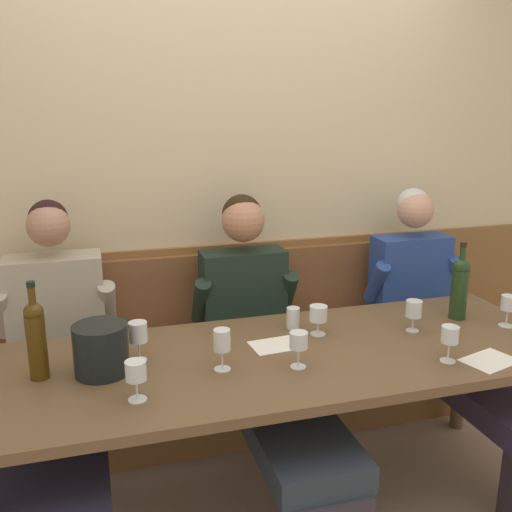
{
  "coord_description": "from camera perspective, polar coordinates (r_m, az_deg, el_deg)",
  "views": [
    {
      "loc": [
        -0.73,
        -1.88,
        1.71
      ],
      "look_at": [
        -0.05,
        0.45,
        1.06
      ],
      "focal_mm": 40.35,
      "sensor_mm": 36.0,
      "label": 1
    }
  ],
  "objects": [
    {
      "name": "person_center_right_seat",
      "position": [
        3.06,
        18.43,
        -7.17
      ],
      "size": [
        0.52,
        1.27,
        1.27
      ],
      "color": "#2E242F",
      "rests_on": "ground"
    },
    {
      "name": "wine_glass_center_rear",
      "position": [
        2.62,
        15.38,
        -5.14
      ],
      "size": [
        0.07,
        0.07,
        0.14
      ],
      "color": "silver",
      "rests_on": "dining_table"
    },
    {
      "name": "water_tumbler_right",
      "position": [
        2.59,
        3.7,
        -6.14
      ],
      "size": [
        0.06,
        0.06,
        0.09
      ],
      "primitive_type": "cylinder",
      "color": "silver",
      "rests_on": "dining_table"
    },
    {
      "name": "ice_bucket",
      "position": [
        2.23,
        -15.12,
        -8.91
      ],
      "size": [
        0.2,
        0.2,
        0.19
      ],
      "primitive_type": "cylinder",
      "color": "black",
      "rests_on": "dining_table"
    },
    {
      "name": "wine_glass_mid_right",
      "position": [
        2.51,
        6.2,
        -5.77
      ],
      "size": [
        0.08,
        0.08,
        0.13
      ],
      "color": "silver",
      "rests_on": "dining_table"
    },
    {
      "name": "room_wall_back",
      "position": [
        3.07,
        -2.56,
        9.14
      ],
      "size": [
        6.8,
        0.08,
        2.8
      ],
      "primitive_type": "cube",
      "color": "beige",
      "rests_on": "ground"
    },
    {
      "name": "dining_table",
      "position": [
        2.39,
        3.24,
        -11.15
      ],
      "size": [
        2.35,
        0.85,
        0.73
      ],
      "color": "brown",
      "rests_on": "ground"
    },
    {
      "name": "wine_glass_mid_left",
      "position": [
        2.29,
        -11.61,
        -7.48
      ],
      "size": [
        0.07,
        0.07,
        0.16
      ],
      "color": "silver",
      "rests_on": "dining_table"
    },
    {
      "name": "person_left_seat",
      "position": [
        2.66,
        0.85,
        -9.39
      ],
      "size": [
        0.53,
        1.28,
        1.28
      ],
      "color": "#352F3B",
      "rests_on": "ground"
    },
    {
      "name": "person_center_left_seat",
      "position": [
        2.58,
        -19.16,
        -11.23
      ],
      "size": [
        0.54,
        1.27,
        1.29
      ],
      "color": "#273033",
      "rests_on": "ground"
    },
    {
      "name": "wall_bench",
      "position": [
        3.14,
        -1.14,
        -12.09
      ],
      "size": [
        2.65,
        0.42,
        0.94
      ],
      "color": "brown",
      "rests_on": "ground"
    },
    {
      "name": "wine_glass_center_front",
      "position": [
        2.36,
        18.66,
        -7.58
      ],
      "size": [
        0.07,
        0.07,
        0.15
      ],
      "color": "silver",
      "rests_on": "dining_table"
    },
    {
      "name": "wine_glass_right_end",
      "position": [
        2.17,
        -3.4,
        -8.46
      ],
      "size": [
        0.06,
        0.06,
        0.16
      ],
      "color": "silver",
      "rests_on": "dining_table"
    },
    {
      "name": "wine_glass_left_end",
      "position": [
        2.82,
        23.74,
        -4.4
      ],
      "size": [
        0.07,
        0.07,
        0.14
      ],
      "color": "silver",
      "rests_on": "dining_table"
    },
    {
      "name": "wine_bottle_clear_water",
      "position": [
        2.82,
        19.54,
        -2.83
      ],
      "size": [
        0.08,
        0.08,
        0.37
      ],
      "color": "#1F3719",
      "rests_on": "dining_table"
    },
    {
      "name": "wine_glass_by_bottle",
      "position": [
        2.01,
        -11.83,
        -11.2
      ],
      "size": [
        0.07,
        0.07,
        0.14
      ],
      "color": "silver",
      "rests_on": "dining_table"
    },
    {
      "name": "tasting_sheet_right_guest",
      "position": [
        2.46,
        22.17,
        -9.57
      ],
      "size": [
        0.24,
        0.2,
        0.0
      ],
      "primitive_type": "cube",
      "rotation": [
        0.0,
        0.0,
        0.29
      ],
      "color": "white",
      "rests_on": "dining_table"
    },
    {
      "name": "wine_bottle_amber_mid",
      "position": [
        2.24,
        -20.96,
        -7.54
      ],
      "size": [
        0.07,
        0.07,
        0.37
      ],
      "color": "#442F0B",
      "rests_on": "dining_table"
    },
    {
      "name": "tasting_sheet_left_guest",
      "position": [
        2.42,
        2.04,
        -8.8
      ],
      "size": [
        0.22,
        0.17,
        0.0
      ],
      "primitive_type": "cube",
      "rotation": [
        0.0,
        0.0,
        0.09
      ],
      "color": "white",
      "rests_on": "dining_table"
    },
    {
      "name": "wine_glass_near_bucket",
      "position": [
        2.2,
        4.25,
        -8.45
      ],
      "size": [
        0.07,
        0.07,
        0.14
      ],
      "color": "silver",
      "rests_on": "dining_table"
    },
    {
      "name": "wood_wainscot_panel",
      "position": [
        3.24,
        -2.14,
        -7.19
      ],
      "size": [
        6.8,
        0.03,
        0.98
      ],
      "primitive_type": "cube",
      "color": "brown",
      "rests_on": "ground"
    }
  ]
}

